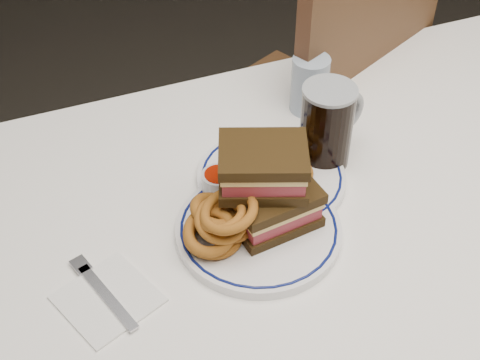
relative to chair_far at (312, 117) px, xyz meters
name	(u,v)px	position (x,y,z in m)	size (l,w,h in m)	color
dining_table	(318,258)	(-0.24, -0.48, 0.11)	(1.27, 0.87, 0.75)	white
chair_far	(312,117)	(0.00, 0.00, 0.00)	(0.60, 0.60, 0.98)	#452516
main_plate	(258,229)	(-0.35, -0.48, 0.22)	(0.25, 0.25, 0.02)	white
reuben_sandwich	(268,186)	(-0.33, -0.46, 0.30)	(0.16, 0.14, 0.13)	black
onion_rings_main	(219,222)	(-0.41, -0.48, 0.27)	(0.12, 0.11, 0.09)	brown
ketchup_ramekin	(219,181)	(-0.37, -0.38, 0.25)	(0.05, 0.05, 0.03)	silver
beer_mug	(328,125)	(-0.17, -0.36, 0.29)	(0.13, 0.09, 0.15)	black
water_glass	(310,84)	(-0.14, -0.22, 0.27)	(0.07, 0.07, 0.11)	#8EA0B7
far_plate	(271,177)	(-0.28, -0.38, 0.22)	(0.24, 0.24, 0.02)	white
onion_rings_far	(275,168)	(-0.28, -0.39, 0.25)	(0.13, 0.11, 0.07)	brown
napkin_fork	(107,297)	(-0.59, -0.51, 0.22)	(0.16, 0.17, 0.01)	white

